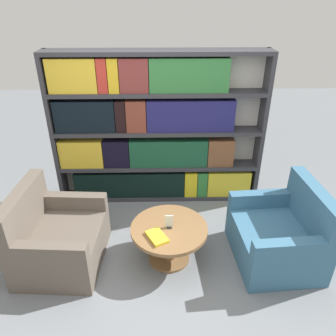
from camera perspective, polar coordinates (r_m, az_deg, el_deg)
name	(u,v)px	position (r m, az deg, el deg)	size (l,w,h in m)	color
ground_plane	(159,278)	(3.52, -1.60, -18.58)	(14.00, 14.00, 0.00)	slate
bookshelf	(153,132)	(4.21, -2.61, 6.26)	(2.67, 0.30, 1.97)	silver
armchair_left	(57,239)	(3.68, -18.75, -11.65)	(0.87, 0.98, 0.86)	brown
armchair_right	(280,236)	(3.72, 18.87, -11.15)	(0.88, 0.99, 0.86)	#386684
coffee_table	(169,236)	(3.50, 0.19, -11.82)	(0.80, 0.80, 0.43)	brown
table_sign	(169,222)	(3.38, 0.19, -9.45)	(0.08, 0.06, 0.15)	black
stray_book	(157,237)	(3.28, -1.94, -11.89)	(0.25, 0.28, 0.03)	gold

